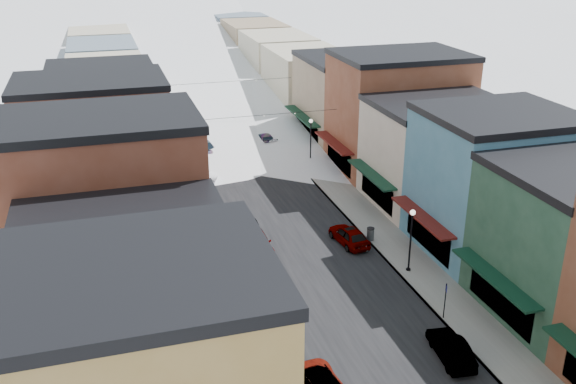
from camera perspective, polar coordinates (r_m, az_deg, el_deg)
road at (r=80.33m, az=-6.42°, el=6.12°), size 10.00×160.00×0.01m
sidewalk_left at (r=79.47m, az=-11.12°, el=5.71°), size 3.20×160.00×0.15m
sidewalk_right at (r=81.68m, az=-1.84°, el=6.56°), size 3.20×160.00×0.15m
curb_left at (r=79.62m, az=-10.01°, el=5.82°), size 0.10×160.00×0.15m
curb_right at (r=81.31m, az=-2.91°, el=6.48°), size 0.10×160.00×0.15m
bldg_l_cream at (r=33.39m, az=-13.94°, el=-9.75°), size 11.30×8.20×9.50m
bldg_l_brick_near at (r=39.83m, az=-15.60°, el=-2.05°), size 12.30×8.20×12.50m
bldg_l_grayblue at (r=48.36m, az=-15.18°, el=0.10°), size 11.30×9.20×9.00m
bldg_l_brick_far at (r=56.54m, az=-16.71°, el=4.21°), size 13.30×9.20×11.00m
bldg_l_tan at (r=66.29m, az=-15.97°, el=6.42°), size 11.30×11.20×10.00m
bldg_r_blue at (r=48.65m, az=17.84°, el=0.87°), size 11.30×9.20×10.50m
bldg_r_cream at (r=56.28m, az=13.16°, el=3.42°), size 12.30×9.20×9.00m
bldg_r_brick_far at (r=63.74m, az=9.73°, el=7.05°), size 13.30×9.20×11.50m
bldg_r_tan at (r=72.41m, az=5.49°, el=8.26°), size 11.30×11.20×9.50m
distant_blocks at (r=101.59m, az=-8.98°, el=11.69°), size 34.00×55.00×8.00m
overhead_cables at (r=66.88m, az=-4.63°, el=8.40°), size 16.40×15.04×0.04m
car_silver_sedan at (r=47.49m, az=-2.78°, el=-4.45°), size 1.98×4.66×1.57m
car_dark_hatch at (r=49.45m, az=-3.47°, el=-3.49°), size 1.48×4.05×1.33m
car_silver_wagon at (r=68.11m, az=-7.44°, el=3.80°), size 2.94×5.71×1.59m
car_green_sedan at (r=37.57m, az=14.27°, el=-13.32°), size 1.87×4.17×1.33m
car_gray_suv at (r=48.83m, az=5.45°, el=-3.84°), size 2.25×4.40×1.43m
car_black_sedan at (r=71.22m, az=-2.12°, el=4.70°), size 2.14×4.76×1.35m
car_lane_silver at (r=73.64m, az=-6.13°, el=5.28°), size 2.24×4.83×1.60m
car_lane_white at (r=81.75m, az=-5.14°, el=7.04°), size 2.76×5.89×1.63m
parking_sign at (r=40.30m, az=13.81°, el=-9.13°), size 0.12×0.32×2.39m
trash_can at (r=49.36m, az=7.34°, el=-3.71°), size 0.58×0.58×0.99m
streetlamp_near at (r=44.48m, az=10.90°, el=-3.56°), size 0.38×0.38×4.58m
streetlamp_far at (r=64.46m, az=2.03°, el=5.04°), size 0.38×0.38×4.62m
snow_pile_near at (r=41.26m, az=-1.51°, el=-9.40°), size 2.22×2.57×0.94m
snow_pile_mid at (r=43.71m, az=-2.36°, el=-7.42°), size 2.34×2.64×0.99m
snow_pile_far at (r=60.92m, az=-7.50°, el=1.30°), size 2.63×2.82×1.11m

